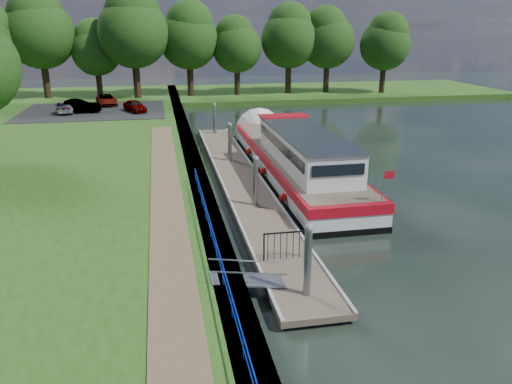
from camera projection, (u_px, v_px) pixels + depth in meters
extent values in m
plane|color=black|center=(302.00, 297.00, 17.40)|extent=(160.00, 160.00, 0.00)
cube|color=#473D2D|center=(195.00, 172.00, 30.78)|extent=(1.10, 90.00, 0.78)
cube|color=#254F16|center=(281.00, 93.00, 67.89)|extent=(60.00, 18.00, 0.60)
cube|color=brown|center=(167.00, 206.00, 23.80)|extent=(1.60, 40.00, 0.05)
cube|color=black|center=(94.00, 111.00, 50.53)|extent=(14.00, 12.00, 0.06)
cube|color=#0C2DBF|center=(213.00, 231.00, 19.23)|extent=(0.04, 18.00, 0.04)
cube|color=#0C2DBF|center=(213.00, 239.00, 19.34)|extent=(0.03, 18.00, 0.03)
cylinder|color=#0C2DBF|center=(243.00, 347.00, 12.82)|extent=(0.04, 0.04, 0.72)
cylinder|color=#0C2DBF|center=(232.00, 307.00, 14.68)|extent=(0.04, 0.04, 0.72)
cylinder|color=#0C2DBF|center=(223.00, 275.00, 16.54)|extent=(0.04, 0.04, 0.72)
cylinder|color=#0C2DBF|center=(216.00, 250.00, 18.41)|extent=(0.04, 0.04, 0.72)
cylinder|color=#0C2DBF|center=(210.00, 229.00, 20.27)|extent=(0.04, 0.04, 0.72)
cylinder|color=#0C2DBF|center=(206.00, 212.00, 22.13)|extent=(0.04, 0.04, 0.72)
cylinder|color=#0C2DBF|center=(202.00, 198.00, 23.99)|extent=(0.04, 0.04, 0.72)
cylinder|color=#0C2DBF|center=(198.00, 185.00, 25.85)|extent=(0.04, 0.04, 0.72)
cylinder|color=#0C2DBF|center=(195.00, 174.00, 27.72)|extent=(0.04, 0.04, 0.72)
cube|color=brown|center=(241.00, 181.00, 29.42)|extent=(2.50, 30.00, 0.24)
cube|color=#9EA0A3|center=(294.00, 282.00, 18.32)|extent=(2.30, 5.00, 0.30)
cube|color=#9EA0A3|center=(254.00, 208.00, 25.77)|extent=(2.30, 5.00, 0.30)
cube|color=#9EA0A3|center=(231.00, 167.00, 33.21)|extent=(2.30, 5.00, 0.30)
cube|color=#9EA0A3|center=(217.00, 141.00, 40.66)|extent=(2.30, 5.00, 0.30)
cube|color=#9EA0A3|center=(261.00, 178.00, 29.58)|extent=(0.12, 30.00, 0.06)
cube|color=#9EA0A3|center=(221.00, 180.00, 29.15)|extent=(0.12, 30.00, 0.06)
cylinder|color=gray|center=(307.00, 275.00, 16.59)|extent=(0.26, 0.26, 3.40)
sphere|color=gray|center=(309.00, 228.00, 16.05)|extent=(0.30, 0.30, 0.30)
cylinder|color=gray|center=(256.00, 192.00, 24.97)|extent=(0.26, 0.26, 3.40)
sphere|color=gray|center=(256.00, 159.00, 24.43)|extent=(0.30, 0.30, 0.30)
cylinder|color=gray|center=(230.00, 150.00, 33.35)|extent=(0.26, 0.26, 3.40)
sphere|color=gray|center=(230.00, 125.00, 32.81)|extent=(0.30, 0.30, 0.30)
cylinder|color=gray|center=(215.00, 125.00, 41.72)|extent=(0.26, 0.26, 3.40)
sphere|color=gray|center=(214.00, 105.00, 41.19)|extent=(0.30, 0.30, 0.30)
cube|color=#A5A8AD|center=(247.00, 280.00, 17.34)|extent=(2.58, 1.00, 0.43)
cube|color=#A5A8AD|center=(250.00, 273.00, 16.74)|extent=(2.58, 0.04, 0.41)
cube|color=#A5A8AD|center=(245.00, 261.00, 17.63)|extent=(2.58, 0.04, 0.41)
cube|color=black|center=(264.00, 247.00, 18.98)|extent=(0.05, 0.05, 1.15)
cube|color=black|center=(309.00, 244.00, 19.30)|extent=(0.05, 0.05, 1.15)
cube|color=black|center=(287.00, 232.00, 18.97)|extent=(1.85, 0.05, 0.05)
cube|color=black|center=(268.00, 247.00, 19.00)|extent=(0.02, 0.02, 1.10)
cube|color=black|center=(274.00, 246.00, 19.05)|extent=(0.02, 0.02, 1.10)
cube|color=black|center=(281.00, 246.00, 19.09)|extent=(0.02, 0.02, 1.10)
cube|color=black|center=(287.00, 245.00, 19.14)|extent=(0.02, 0.02, 1.10)
cube|color=black|center=(293.00, 245.00, 19.19)|extent=(0.02, 0.02, 1.10)
cube|color=black|center=(299.00, 244.00, 19.23)|extent=(0.02, 0.02, 1.10)
cube|color=black|center=(306.00, 244.00, 19.28)|extent=(0.02, 0.02, 1.10)
cube|color=black|center=(293.00, 174.00, 31.68)|extent=(4.00, 20.00, 0.55)
cube|color=silver|center=(293.00, 165.00, 31.49)|extent=(3.96, 19.90, 0.65)
cube|color=#AC0B18|center=(293.00, 157.00, 31.31)|extent=(4.04, 20.00, 0.48)
cube|color=brown|center=(293.00, 153.00, 31.24)|extent=(3.68, 19.20, 0.04)
cone|color=silver|center=(260.00, 133.00, 41.19)|extent=(4.00, 1.50, 4.00)
cube|color=silver|center=(305.00, 148.00, 28.63)|extent=(3.00, 11.00, 1.75)
cube|color=gray|center=(306.00, 133.00, 28.34)|extent=(3.10, 11.20, 0.10)
cube|color=black|center=(279.00, 145.00, 28.28)|extent=(0.04, 10.00, 0.55)
cube|color=black|center=(330.00, 143.00, 28.83)|extent=(0.04, 10.00, 0.55)
cube|color=black|center=(282.00, 126.00, 33.72)|extent=(2.60, 0.04, 0.55)
cube|color=black|center=(339.00, 170.00, 23.38)|extent=(2.60, 0.04, 0.55)
cube|color=#AC0B18|center=(283.00, 116.00, 33.15)|extent=(3.20, 1.60, 0.06)
cylinder|color=gray|center=(383.00, 187.00, 22.25)|extent=(0.05, 0.05, 1.50)
cube|color=#AC0B18|center=(389.00, 175.00, 22.12)|extent=(0.50, 0.02, 0.35)
sphere|color=red|center=(283.00, 197.00, 25.51)|extent=(0.44, 0.44, 0.44)
sphere|color=red|center=(263.00, 171.00, 30.17)|extent=(0.44, 0.44, 0.44)
sphere|color=red|center=(249.00, 151.00, 34.82)|extent=(0.44, 0.44, 0.44)
imported|color=#594C47|center=(304.00, 167.00, 24.84)|extent=(0.58, 0.72, 1.72)
cylinder|color=#332316|center=(46.00, 81.00, 59.33)|extent=(0.83, 0.83, 4.21)
sphere|color=#183810|center=(40.00, 34.00, 57.62)|extent=(7.95, 7.95, 7.95)
sphere|color=#183810|center=(36.00, 16.00, 57.05)|extent=(6.31, 6.31, 6.31)
cylinder|color=#332316|center=(99.00, 85.00, 61.07)|extent=(0.70, 0.70, 3.10)
sphere|color=#183810|center=(96.00, 51.00, 59.81)|extent=(5.85, 5.85, 5.85)
sphere|color=#183810|center=(93.00, 38.00, 59.47)|extent=(4.65, 4.65, 4.65)
cylinder|color=#332316|center=(137.00, 81.00, 59.38)|extent=(0.84, 0.84, 4.29)
sphere|color=#183810|center=(133.00, 33.00, 57.64)|extent=(8.10, 8.10, 8.10)
sphere|color=#183810|center=(132.00, 14.00, 57.15)|extent=(6.44, 6.44, 6.44)
cylinder|color=#332316|center=(190.00, 80.00, 62.48)|extent=(0.79, 0.79, 3.83)
sphere|color=#183810|center=(189.00, 39.00, 60.93)|extent=(7.24, 7.24, 7.24)
sphere|color=#183810|center=(190.00, 24.00, 60.18)|extent=(5.75, 5.75, 5.75)
cylinder|color=#332316|center=(237.00, 82.00, 63.40)|extent=(0.72, 0.72, 3.26)
sphere|color=#183810|center=(237.00, 48.00, 62.08)|extent=(6.16, 6.16, 6.16)
sphere|color=#183810|center=(235.00, 35.00, 61.79)|extent=(4.89, 4.89, 4.89)
cylinder|color=#332316|center=(288.00, 78.00, 64.81)|extent=(0.78, 0.78, 3.77)
sphere|color=#183810|center=(289.00, 40.00, 63.28)|extent=(7.13, 7.13, 7.13)
sphere|color=#183810|center=(290.00, 25.00, 62.96)|extent=(5.66, 5.66, 5.66)
cylinder|color=#332316|center=(326.00, 78.00, 65.78)|extent=(0.77, 0.77, 3.65)
sphere|color=#183810|center=(328.00, 41.00, 64.31)|extent=(6.89, 6.89, 6.89)
sphere|color=#183810|center=(326.00, 27.00, 63.71)|extent=(5.47, 5.47, 5.47)
cylinder|color=#332316|center=(382.00, 79.00, 65.36)|extent=(0.74, 0.74, 3.41)
sphere|color=#183810|center=(385.00, 45.00, 63.98)|extent=(6.43, 6.43, 6.43)
sphere|color=#183810|center=(389.00, 32.00, 63.31)|extent=(5.11, 5.11, 5.11)
imported|color=#999999|center=(135.00, 106.00, 49.54)|extent=(2.70, 3.77, 1.19)
imported|color=#999999|center=(79.00, 106.00, 48.81)|extent=(4.22, 2.01, 1.34)
imported|color=#999999|center=(67.00, 107.00, 49.01)|extent=(1.64, 3.95, 1.14)
imported|color=#999999|center=(107.00, 100.00, 53.65)|extent=(2.68, 4.42, 1.15)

